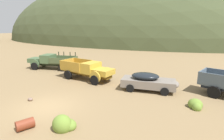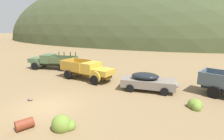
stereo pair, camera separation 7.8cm
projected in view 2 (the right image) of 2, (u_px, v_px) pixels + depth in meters
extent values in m
plane|color=olive|center=(47.00, 107.00, 12.52)|extent=(300.00, 300.00, 0.00)
ellipsoid|color=#424C2D|center=(118.00, 41.00, 70.14)|extent=(108.05, 50.76, 45.06)
cube|color=#232B1B|center=(53.00, 64.00, 23.75)|extent=(5.99, 2.68, 0.36)
cube|color=#47603D|center=(38.00, 60.00, 24.07)|extent=(2.30, 2.18, 0.55)
cube|color=#B7B2A8|center=(32.00, 60.00, 24.25)|extent=(0.42, 1.14, 0.44)
cylinder|color=#47603D|center=(44.00, 61.00, 25.06)|extent=(1.20, 0.53, 1.20)
cylinder|color=#47603D|center=(35.00, 64.00, 23.15)|extent=(1.20, 0.53, 1.20)
cube|color=#47603D|center=(49.00, 58.00, 23.70)|extent=(1.90, 2.27, 1.05)
cube|color=black|center=(44.00, 57.00, 23.77)|extent=(0.54, 1.59, 0.59)
cube|color=#495735|center=(64.00, 62.00, 23.38)|extent=(3.49, 2.84, 0.12)
cube|color=#495735|center=(67.00, 58.00, 24.25)|extent=(2.91, 0.99, 0.70)
cube|color=#495735|center=(60.00, 61.00, 22.32)|extent=(2.91, 0.99, 0.70)
cube|color=#495735|center=(74.00, 60.00, 23.01)|extent=(0.70, 1.97, 0.70)
cube|color=#232B1B|center=(76.00, 54.00, 23.88)|extent=(0.10, 0.10, 0.50)
cube|color=#232B1B|center=(70.00, 54.00, 24.03)|extent=(0.10, 0.10, 0.50)
cube|color=#232B1B|center=(64.00, 54.00, 24.20)|extent=(0.10, 0.10, 0.50)
cube|color=#232B1B|center=(59.00, 53.00, 24.35)|extent=(0.10, 0.10, 0.50)
cylinder|color=black|center=(44.00, 63.00, 25.18)|extent=(1.00, 0.55, 0.96)
cylinder|color=black|center=(35.00, 66.00, 23.16)|extent=(1.00, 0.55, 0.96)
cylinder|color=black|center=(70.00, 64.00, 24.44)|extent=(1.00, 0.55, 0.96)
cylinder|color=black|center=(62.00, 67.00, 22.42)|extent=(1.00, 0.55, 0.96)
cube|color=brown|center=(87.00, 73.00, 18.90)|extent=(5.70, 1.44, 0.36)
cube|color=gold|center=(103.00, 72.00, 17.68)|extent=(1.92, 1.86, 0.55)
cube|color=#B7B2A8|center=(110.00, 73.00, 17.24)|extent=(0.18, 1.18, 0.44)
cylinder|color=gold|center=(95.00, 77.00, 17.06)|extent=(1.21, 0.28, 1.20)
cylinder|color=gold|center=(107.00, 73.00, 18.71)|extent=(1.21, 0.28, 1.20)
cube|color=gold|center=(91.00, 67.00, 18.45)|extent=(1.47, 2.07, 1.05)
cube|color=black|center=(96.00, 66.00, 18.08)|extent=(0.19, 1.67, 0.59)
cube|color=#B5882D|center=(77.00, 69.00, 19.67)|extent=(3.01, 2.29, 0.12)
cube|color=#B5882D|center=(69.00, 66.00, 18.71)|extent=(2.85, 0.34, 0.95)
cube|color=#B5882D|center=(83.00, 63.00, 20.38)|extent=(2.85, 0.34, 0.95)
cube|color=#B5882D|center=(68.00, 63.00, 20.28)|extent=(0.27, 2.06, 0.95)
cylinder|color=black|center=(95.00, 80.00, 17.09)|extent=(0.98, 0.36, 0.96)
cylinder|color=black|center=(108.00, 75.00, 18.82)|extent=(0.98, 0.36, 0.96)
cylinder|color=black|center=(68.00, 75.00, 19.03)|extent=(0.98, 0.36, 0.96)
cylinder|color=black|center=(82.00, 71.00, 20.76)|extent=(0.98, 0.36, 0.96)
cube|color=slate|center=(148.00, 83.00, 15.60)|extent=(4.83, 2.70, 0.68)
ellipsoid|color=black|center=(145.00, 76.00, 15.54)|extent=(2.64, 2.04, 0.57)
ellipsoid|color=slate|center=(173.00, 84.00, 15.00)|extent=(1.27, 1.62, 0.61)
cylinder|color=black|center=(164.00, 92.00, 14.44)|extent=(0.71, 0.33, 0.68)
cylinder|color=black|center=(165.00, 85.00, 16.13)|extent=(0.71, 0.33, 0.68)
cylinder|color=black|center=(130.00, 88.00, 15.24)|extent=(0.71, 0.33, 0.68)
cylinder|color=black|center=(134.00, 82.00, 16.93)|extent=(0.71, 0.33, 0.68)
cube|color=#4D5B67|center=(222.00, 85.00, 14.43)|extent=(3.53, 2.74, 0.12)
cube|color=#4D5B67|center=(220.00, 81.00, 13.56)|extent=(3.07, 0.83, 0.95)
cube|color=#4D5B67|center=(202.00, 75.00, 15.28)|extent=(0.58, 2.04, 0.95)
cylinder|color=black|center=(214.00, 92.00, 13.92)|extent=(1.00, 0.50, 0.96)
cylinder|color=black|center=(220.00, 86.00, 15.48)|extent=(1.00, 0.50, 0.96)
cylinder|color=brown|center=(25.00, 124.00, 9.75)|extent=(0.86, 1.05, 0.56)
ellipsoid|color=olive|center=(68.00, 125.00, 9.82)|extent=(0.88, 0.79, 0.67)
ellipsoid|color=olive|center=(61.00, 124.00, 9.69)|extent=(1.10, 0.99, 1.08)
ellipsoid|color=olive|center=(196.00, 108.00, 11.98)|extent=(0.63, 0.56, 0.62)
ellipsoid|color=olive|center=(195.00, 105.00, 12.33)|extent=(0.97, 0.87, 0.81)
ellipsoid|color=olive|center=(194.00, 106.00, 12.24)|extent=(0.62, 0.56, 0.54)
ellipsoid|color=#796054|center=(30.00, 99.00, 13.55)|extent=(0.39, 0.32, 0.23)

